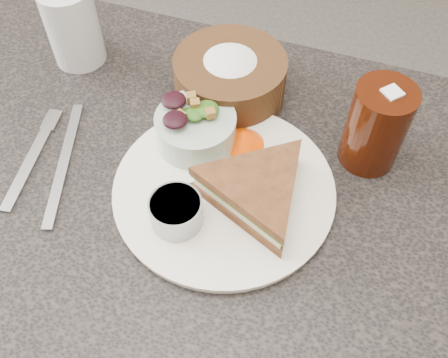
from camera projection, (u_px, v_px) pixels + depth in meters
floor at (202, 357)px, 1.28m from camera, size 6.00×6.00×0.00m
dining_table at (195, 300)px, 0.98m from camera, size 1.00×0.70×0.75m
dinner_plate at (224, 189)px, 0.67m from camera, size 0.29×0.29×0.01m
sandwich at (257, 191)px, 0.63m from camera, size 0.23×0.23×0.05m
salad_bowl at (196, 125)px, 0.68m from camera, size 0.15×0.15×0.07m
dressing_ramekin at (176, 212)px, 0.62m from camera, size 0.07×0.07×0.04m
orange_wedge at (244, 138)px, 0.69m from camera, size 0.08×0.08×0.03m
fork at (30, 163)px, 0.70m from camera, size 0.04×0.17×0.00m
knife at (64, 162)px, 0.70m from camera, size 0.08×0.21×0.00m
bread_basket at (230, 72)px, 0.74m from camera, size 0.21×0.21×0.10m
cola_glass at (377, 123)px, 0.65m from camera, size 0.11×0.11×0.14m
water_glass at (73, 26)px, 0.78m from camera, size 0.10×0.10×0.13m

